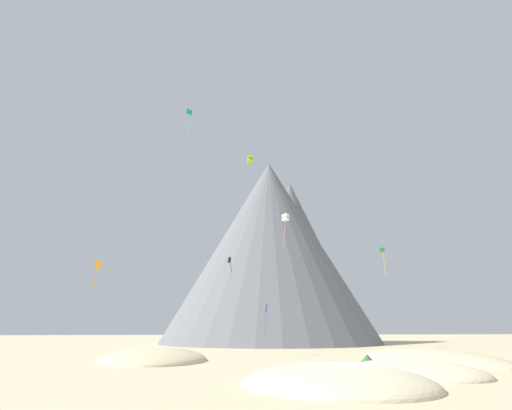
# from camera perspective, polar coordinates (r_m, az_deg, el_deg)

# --- Properties ---
(ground_plane) EXTENTS (400.00, 400.00, 0.00)m
(ground_plane) POSITION_cam_1_polar(r_m,az_deg,el_deg) (34.04, 12.28, -21.74)
(ground_plane) COLOR beige
(dune_foreground_left) EXTENTS (14.77, 16.37, 2.52)m
(dune_foreground_left) POSITION_cam_1_polar(r_m,az_deg,el_deg) (42.78, 19.60, -19.85)
(dune_foreground_left) COLOR beige
(dune_foreground_left) RESTS_ON ground_plane
(dune_foreground_right) EXTENTS (16.58, 18.33, 3.03)m
(dune_foreground_right) POSITION_cam_1_polar(r_m,az_deg,el_deg) (33.89, 10.26, -21.87)
(dune_foreground_right) COLOR beige
(dune_foreground_right) RESTS_ON ground_plane
(dune_midground) EXTENTS (13.84, 20.33, 3.13)m
(dune_midground) POSITION_cam_1_polar(r_m,az_deg,el_deg) (58.68, -12.88, -18.86)
(dune_midground) COLOR beige
(dune_midground) RESTS_ON ground_plane
(dune_back_low) EXTENTS (13.76, 27.16, 2.86)m
(dune_back_low) POSITION_cam_1_polar(r_m,az_deg,el_deg) (60.34, 21.37, -18.12)
(dune_back_low) COLOR #CCBA8E
(dune_back_low) RESTS_ON ground_plane
(bush_far_right) EXTENTS (2.52, 2.52, 0.86)m
(bush_far_right) POSITION_cam_1_polar(r_m,az_deg,el_deg) (48.33, 16.31, -18.97)
(bush_far_right) COLOR #568442
(bush_far_right) RESTS_ON ground_plane
(bush_low_patch) EXTENTS (2.26, 2.26, 1.03)m
(bush_low_patch) POSITION_cam_1_polar(r_m,az_deg,el_deg) (54.06, 14.07, -18.58)
(bush_low_patch) COLOR #386633
(bush_low_patch) RESTS_ON ground_plane
(rock_massif) EXTENTS (68.82, 68.82, 46.72)m
(rock_massif) POSITION_cam_1_polar(r_m,az_deg,el_deg) (116.95, 2.59, -6.93)
(rock_massif) COLOR slate
(rock_massif) RESTS_ON ground_plane
(kite_orange_low) EXTENTS (0.81, 0.34, 3.41)m
(kite_orange_low) POSITION_cam_1_polar(r_m,az_deg,el_deg) (56.58, -19.69, -7.68)
(kite_orange_low) COLOR orange
(kite_white_mid) EXTENTS (1.10, 1.10, 4.56)m
(kite_white_mid) POSITION_cam_1_polar(r_m,az_deg,el_deg) (58.65, 3.81, -1.72)
(kite_white_mid) COLOR white
(kite_black_mid) EXTENTS (0.77, 0.74, 2.56)m
(kite_black_mid) POSITION_cam_1_polar(r_m,az_deg,el_deg) (76.77, -3.38, -7.23)
(kite_black_mid) COLOR black
(kite_green_mid) EXTENTS (1.06, 0.30, 5.17)m
(kite_green_mid) POSITION_cam_1_polar(r_m,az_deg,el_deg) (79.86, 15.98, -6.26)
(kite_green_mid) COLOR green
(kite_teal_high) EXTENTS (0.88, 0.45, 3.91)m
(kite_teal_high) POSITION_cam_1_polar(r_m,az_deg,el_deg) (66.02, -8.54, 11.22)
(kite_teal_high) COLOR teal
(kite_blue_low) EXTENTS (0.50, 0.93, 4.52)m
(kite_blue_low) POSITION_cam_1_polar(r_m,az_deg,el_deg) (66.11, 1.30, -13.61)
(kite_blue_low) COLOR blue
(kite_lime_high) EXTENTS (1.15, 1.23, 1.41)m
(kite_lime_high) POSITION_cam_1_polar(r_m,az_deg,el_deg) (89.45, -0.71, 5.88)
(kite_lime_high) COLOR #8CD133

